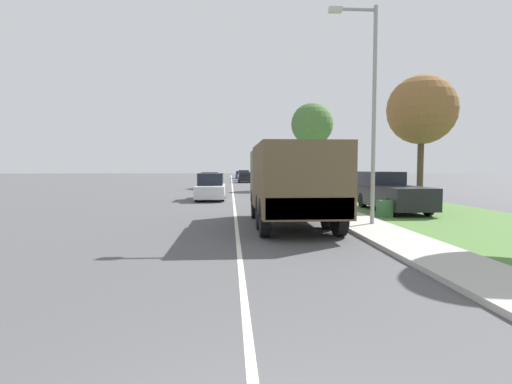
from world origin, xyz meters
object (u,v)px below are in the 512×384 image
object	(u,v)px
car_fourth_ahead	(244,176)
car_farthest_ahead	(240,175)
car_second_ahead	(210,181)
lamp_post	(369,96)
car_third_ahead	(245,178)
military_truck	(292,180)
pickup_truck	(390,193)
car_nearest_ahead	(211,188)

from	to	relation	value
car_fourth_ahead	car_farthest_ahead	xyz separation A→B (m)	(-0.25, 10.88, -0.09)
car_fourth_ahead	car_second_ahead	bearing A→B (deg)	-100.13
lamp_post	car_farthest_ahead	bearing A→B (deg)	92.85
car_third_ahead	lamp_post	distance (m)	40.50
military_truck	lamp_post	size ratio (longest dim) A/B	0.90
pickup_truck	car_fourth_ahead	bearing A→B (deg)	97.36
car_farthest_ahead	lamp_post	bearing A→B (deg)	-87.15
pickup_truck	car_second_ahead	bearing A→B (deg)	115.35
car_second_ahead	lamp_post	xyz separation A→B (m)	(6.75, -25.30, 3.82)
lamp_post	military_truck	bearing A→B (deg)	172.59
pickup_truck	car_nearest_ahead	bearing A→B (deg)	141.47
car_farthest_ahead	pickup_truck	world-z (taller)	pickup_truck
military_truck	car_nearest_ahead	distance (m)	12.25
pickup_truck	lamp_post	bearing A→B (deg)	-119.99
car_nearest_ahead	car_second_ahead	size ratio (longest dim) A/B	1.03
car_second_ahead	lamp_post	size ratio (longest dim) A/B	0.60
lamp_post	car_third_ahead	bearing A→B (deg)	94.02
car_second_ahead	car_farthest_ahead	size ratio (longest dim) A/B	0.98
military_truck	car_fourth_ahead	world-z (taller)	military_truck
car_second_ahead	car_fourth_ahead	distance (m)	23.10
car_second_ahead	car_third_ahead	xyz separation A→B (m)	(3.92, 14.91, -0.07)
car_nearest_ahead	pickup_truck	distance (m)	11.38
military_truck	car_third_ahead	size ratio (longest dim) A/B	1.67
car_nearest_ahead	pickup_truck	world-z (taller)	pickup_truck
car_nearest_ahead	car_second_ahead	distance (m)	13.25
car_third_ahead	car_farthest_ahead	distance (m)	18.70
car_second_ahead	pickup_truck	xyz separation A→B (m)	(9.62, -20.31, 0.16)
car_third_ahead	lamp_post	bearing A→B (deg)	-85.98
car_third_ahead	lamp_post	xyz separation A→B (m)	(2.83, -40.21, 3.89)
military_truck	pickup_truck	distance (m)	7.23
car_farthest_ahead	car_second_ahead	bearing A→B (deg)	-96.47
car_nearest_ahead	pickup_truck	xyz separation A→B (m)	(8.90, -7.09, 0.12)
military_truck	car_farthest_ahead	world-z (taller)	military_truck
car_fourth_ahead	military_truck	bearing A→B (deg)	-89.90
car_third_ahead	car_fourth_ahead	world-z (taller)	car_fourth_ahead
car_fourth_ahead	lamp_post	distance (m)	48.27
military_truck	car_nearest_ahead	xyz separation A→B (m)	(-3.42, 11.73, -0.89)
military_truck	car_second_ahead	distance (m)	25.32
car_nearest_ahead	car_farthest_ahead	distance (m)	46.95
car_fourth_ahead	lamp_post	bearing A→B (deg)	-86.80
military_truck	car_fourth_ahead	bearing A→B (deg)	90.10
car_second_ahead	car_fourth_ahead	world-z (taller)	car_fourth_ahead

